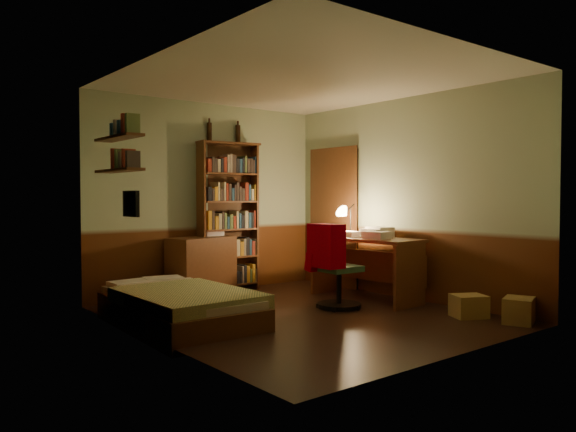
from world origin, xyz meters
TOP-DOWN VIEW (x-y plane):
  - floor at (0.00, 0.00)m, footprint 3.50×4.00m
  - ceiling at (0.00, 0.00)m, footprint 3.50×4.00m
  - wall_back at (0.00, 2.01)m, footprint 3.50×0.02m
  - wall_left at (-1.76, 0.00)m, footprint 0.02×4.00m
  - wall_right at (1.76, 0.00)m, footprint 0.02×4.00m
  - wall_front at (0.00, -2.01)m, footprint 3.50×0.02m
  - doorway at (1.72, 1.30)m, footprint 0.06×0.90m
  - door_trim at (1.69, 1.30)m, footprint 0.02×0.98m
  - bed at (-1.19, 0.62)m, footprint 1.15×2.04m
  - dresser at (-0.25, 1.76)m, footprint 0.95×0.61m
  - mini_stereo at (-0.01, 1.89)m, footprint 0.27×0.22m
  - bookshelf at (0.22, 1.85)m, footprint 0.92×0.39m
  - bottle_left at (-0.01, 1.96)m, footprint 0.09×0.09m
  - bottle_right at (0.46, 1.96)m, footprint 0.09×0.09m
  - desk at (1.27, 0.25)m, footprint 0.70×1.52m
  - paper_stack at (1.48, 0.20)m, footprint 0.29×0.36m
  - desk_lamp at (1.46, 0.71)m, footprint 0.22×0.22m
  - office_chair at (0.62, 0.06)m, footprint 0.56×0.50m
  - red_jacket at (0.42, -0.13)m, footprint 0.27×0.45m
  - wall_shelf_lower at (-1.64, 1.10)m, footprint 0.20×0.90m
  - wall_shelf_upper at (-1.64, 1.10)m, footprint 0.20×0.90m
  - framed_picture at (-1.72, 0.60)m, footprint 0.04×0.32m
  - cardboard_box_a at (1.53, -1.69)m, footprint 0.43×0.39m
  - cardboard_box_b at (1.37, -1.20)m, footprint 0.44×0.41m

SIDE VIEW (x-z plane):
  - floor at x=0.00m, z-range -0.02..0.00m
  - cardboard_box_b at x=1.37m, z-range 0.00..0.24m
  - cardboard_box_a at x=1.53m, z-range 0.00..0.27m
  - bed at x=-1.19m, z-range 0.00..0.59m
  - dresser at x=-0.25m, z-range 0.00..0.78m
  - desk at x=1.27m, z-range 0.00..0.80m
  - office_chair at x=0.62m, z-range 0.00..1.08m
  - mini_stereo at x=-0.01m, z-range 0.78..0.93m
  - paper_stack at x=1.48m, z-range 0.80..0.93m
  - doorway at x=1.72m, z-range 0.00..2.00m
  - door_trim at x=1.69m, z-range -0.04..2.04m
  - bookshelf at x=0.22m, z-range 0.00..2.07m
  - desk_lamp at x=1.46m, z-range 0.80..1.36m
  - framed_picture at x=-1.72m, z-range 1.12..1.38m
  - wall_back at x=0.00m, z-range 0.00..2.60m
  - wall_left at x=-1.76m, z-range 0.00..2.60m
  - wall_right at x=1.76m, z-range 0.00..2.60m
  - wall_front at x=0.00m, z-range 0.00..2.60m
  - red_jacket at x=0.42m, z-range 1.08..1.59m
  - wall_shelf_lower at x=-1.64m, z-range 1.59..1.61m
  - wall_shelf_upper at x=-1.64m, z-range 1.94..1.96m
  - bottle_left at x=-0.01m, z-range 2.07..2.33m
  - bottle_right at x=0.46m, z-range 2.07..2.33m
  - ceiling at x=0.00m, z-range 2.60..2.62m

